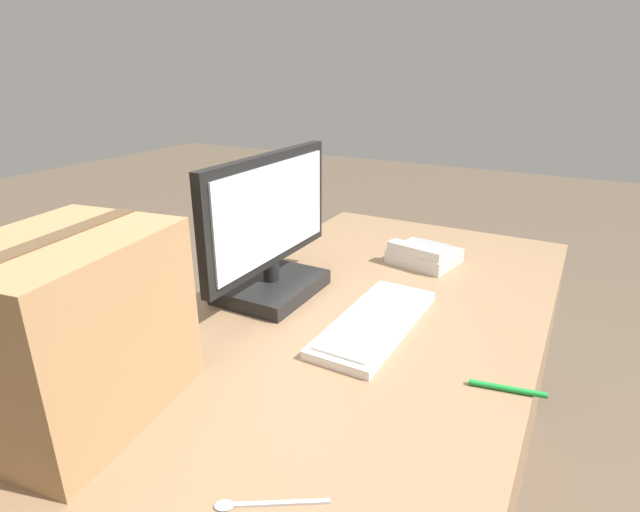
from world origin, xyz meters
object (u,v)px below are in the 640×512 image
object	(u,v)px
keyboard	(375,322)
monitor	(270,238)
pen_marker	(507,389)
cardboard_box	(70,330)
spoon	(256,504)
desk_phone	(423,255)

from	to	relation	value
keyboard	monitor	bearing A→B (deg)	84.44
pen_marker	cardboard_box	bearing A→B (deg)	-157.92
spoon	keyboard	bearing A→B (deg)	-116.10
monitor	cardboard_box	distance (m)	0.59
keyboard	pen_marker	size ratio (longest dim) A/B	2.99
spoon	pen_marker	bearing A→B (deg)	-152.33
monitor	desk_phone	size ratio (longest dim) A/B	2.41
cardboard_box	desk_phone	bearing A→B (deg)	-17.86
desk_phone	pen_marker	distance (m)	0.69
cardboard_box	pen_marker	xyz separation A→B (m)	(0.43, -0.69, -0.16)
desk_phone	cardboard_box	distance (m)	1.08
desk_phone	cardboard_box	world-z (taller)	cardboard_box
desk_phone	keyboard	bearing A→B (deg)	-165.40
monitor	spoon	bearing A→B (deg)	-148.24
cardboard_box	monitor	bearing A→B (deg)	-2.52
pen_marker	desk_phone	bearing A→B (deg)	111.16
desk_phone	cardboard_box	xyz separation A→B (m)	(-1.02, 0.33, 0.14)
spoon	cardboard_box	size ratio (longest dim) A/B	0.38
keyboard	desk_phone	xyz separation A→B (m)	(0.47, 0.03, 0.01)
spoon	cardboard_box	xyz separation A→B (m)	(0.03, 0.41, 0.17)
monitor	cardboard_box	bearing A→B (deg)	177.48
desk_phone	cardboard_box	bearing A→B (deg)	173.45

